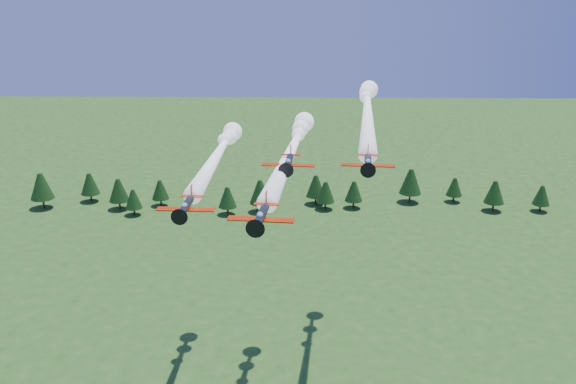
{
  "coord_description": "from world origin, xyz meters",
  "views": [
    {
      "loc": [
        3.01,
        -79.62,
        70.75
      ],
      "look_at": [
        1.34,
        0.0,
        43.39
      ],
      "focal_mm": 40.0,
      "sensor_mm": 36.0,
      "label": 1
    }
  ],
  "objects_px": {
    "plane_left": "(219,152)",
    "plane_lead": "(292,149)",
    "plane_right": "(367,109)",
    "plane_slot": "(289,162)"
  },
  "relations": [
    {
      "from": "plane_lead",
      "to": "plane_left",
      "type": "distance_m",
      "value": 14.74
    },
    {
      "from": "plane_left",
      "to": "plane_slot",
      "type": "relative_size",
      "value": 5.88
    },
    {
      "from": "plane_left",
      "to": "plane_right",
      "type": "bearing_deg",
      "value": 13.25
    },
    {
      "from": "plane_left",
      "to": "plane_right",
      "type": "relative_size",
      "value": 0.81
    },
    {
      "from": "plane_slot",
      "to": "plane_left",
      "type": "bearing_deg",
      "value": 127.57
    },
    {
      "from": "plane_lead",
      "to": "plane_slot",
      "type": "xyz_separation_m",
      "value": [
        -0.33,
        -11.72,
        1.19
      ]
    },
    {
      "from": "plane_left",
      "to": "plane_lead",
      "type": "bearing_deg",
      "value": -26.54
    },
    {
      "from": "plane_lead",
      "to": "plane_left",
      "type": "bearing_deg",
      "value": 157.24
    },
    {
      "from": "plane_left",
      "to": "plane_slot",
      "type": "bearing_deg",
      "value": -54.26
    },
    {
      "from": "plane_left",
      "to": "plane_right",
      "type": "height_order",
      "value": "plane_right"
    }
  ]
}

